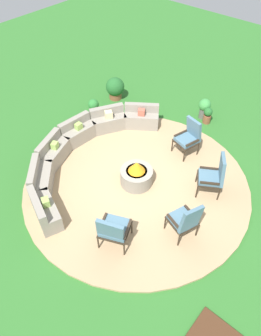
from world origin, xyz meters
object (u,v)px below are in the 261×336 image
Objects in this scene: potted_plant_2 at (204,107)px; potted_plant_3 at (115,88)px; potted_plant_0 at (94,107)px; potted_plant_1 at (208,115)px; lounge_chair_front_right at (185,220)px; fire_pit at (137,175)px; lounge_chair_back_left at (214,175)px; curved_stone_bench at (81,148)px; lounge_chair_back_right at (189,136)px; lounge_chair_front_left at (113,229)px.

potted_plant_3 is (-1.02, 2.88, 0.01)m from potted_plant_2.
potted_plant_3 is (1.17, 0.14, 0.09)m from potted_plant_0.
potted_plant_0 reaches higher than potted_plant_1.
potted_plant_2 is at bearing 44.69° from lounge_chair_front_right.
potted_plant_2 is (3.60, 0.24, 0.05)m from fire_pit.
curved_stone_bench is at bearing 77.59° from lounge_chair_back_left.
potted_plant_2 is at bearing -57.14° from lounge_chair_back_right.
curved_stone_bench is 2.95m from lounge_chair_back_right.
lounge_chair_front_left is 5.20m from potted_plant_1.
lounge_chair_back_right is 1.68m from potted_plant_1.
lounge_chair_front_right is 5.80m from potted_plant_3.
fire_pit is at bearing -176.21° from potted_plant_2.
curved_stone_bench is at bearing -154.46° from potted_plant_3.
curved_stone_bench is 4.65× the size of lounge_chair_back_right.
fire_pit is at bearing 95.44° from lounge_chair_back_right.
potted_plant_1 is 0.30m from potted_plant_2.
lounge_chair_back_left is (1.22, -3.35, 0.28)m from curved_stone_bench.
fire_pit reaches higher than potted_plant_1.
lounge_chair_back_left is 4.96m from potted_plant_3.
lounge_chair_back_right is 1.87m from potted_plant_2.
curved_stone_bench is at bearing 59.95° from lounge_chair_back_right.
lounge_chair_back_right is at bearing 50.40° from lounge_chair_front_right.
lounge_chair_front_right reaches higher than lounge_chair_front_left.
lounge_chair_front_right reaches higher than potted_plant_2.
lounge_chair_front_left is (-1.69, -0.79, 0.27)m from fire_pit.
lounge_chair_front_left reaches higher than curved_stone_bench.
lounge_chair_front_left is 2.79m from lounge_chair_back_left.
lounge_chair_front_right is 1.43× the size of potted_plant_3.
curved_stone_bench is at bearing 97.46° from fire_pit.
fire_pit is 0.76× the size of lounge_chair_front_left.
fire_pit is 1.08× the size of potted_plant_3.
potted_plant_3 is at bearing 50.34° from fire_pit.
fire_pit is 3.29m from potted_plant_0.
curved_stone_bench is 3.57m from lounge_chair_front_right.
fire_pit reaches higher than curved_stone_bench.
lounge_chair_front_right reaches higher than lounge_chair_back_right.
lounge_chair_front_left is 0.93× the size of lounge_chair_back_left.
lounge_chair_front_right is at bearing 137.13° from lounge_chair_back_right.
curved_stone_bench is 4.07m from potted_plant_1.
potted_plant_2 is (1.77, 0.56, -0.23)m from lounge_chair_back_right.
lounge_chair_front_left is at bearing -168.99° from potted_plant_2.
potted_plant_3 is at bearing 108.22° from lounge_chair_front_left.
fire_pit is 1.89m from lounge_chair_back_left.
curved_stone_bench is 2.04m from potted_plant_0.
lounge_chair_front_right is at bearing -106.57° from fire_pit.
lounge_chair_back_left is (2.67, -0.79, 0.03)m from lounge_chair_front_left.
potted_plant_0 is at bearing 128.61° from potted_plant_2.
lounge_chair_front_left reaches higher than fire_pit.
fire_pit is at bearing 92.07° from lounge_chair_front_right.
lounge_chair_back_left is at bearing -145.11° from potted_plant_2.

